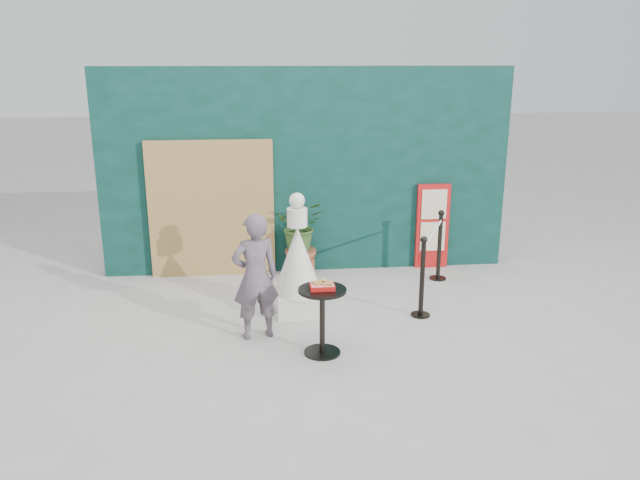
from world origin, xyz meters
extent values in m
plane|color=#ADAAA5|center=(0.00, 0.00, 0.00)|extent=(60.00, 60.00, 0.00)
cube|color=#0A2E24|center=(0.00, 3.15, 1.50)|extent=(6.00, 0.30, 3.00)
cube|color=tan|center=(-1.40, 2.94, 1.00)|extent=(1.80, 0.08, 2.00)
imported|color=#675864|center=(-0.78, 0.71, 0.73)|extent=(0.61, 0.47, 1.47)
cube|color=red|center=(1.90, 2.96, 0.65)|extent=(0.50, 0.06, 1.30)
cube|color=beige|center=(1.90, 2.92, 1.00)|extent=(0.38, 0.02, 0.45)
cube|color=beige|center=(1.90, 2.92, 0.50)|extent=(0.38, 0.02, 0.45)
cube|color=red|center=(1.90, 2.92, 0.15)|extent=(0.38, 0.02, 0.18)
cube|color=silver|center=(-0.26, 1.34, 0.14)|extent=(0.52, 0.52, 0.28)
cone|color=silver|center=(-0.26, 1.34, 0.71)|extent=(0.61, 0.61, 0.85)
cylinder|color=silver|center=(-0.26, 1.34, 1.25)|extent=(0.25, 0.25, 0.23)
sphere|color=white|center=(-0.26, 1.34, 1.46)|extent=(0.19, 0.19, 0.19)
cylinder|color=black|center=(-0.08, 0.21, 0.01)|extent=(0.40, 0.40, 0.02)
cylinder|color=black|center=(-0.08, 0.21, 0.36)|extent=(0.06, 0.06, 0.72)
cylinder|color=black|center=(-0.08, 0.21, 0.73)|extent=(0.52, 0.52, 0.03)
cube|color=red|center=(-0.08, 0.21, 0.78)|extent=(0.26, 0.19, 0.05)
cube|color=red|center=(-0.08, 0.21, 0.80)|extent=(0.24, 0.17, 0.00)
cube|color=gold|center=(-0.12, 0.22, 0.82)|extent=(0.15, 0.14, 0.02)
cube|color=#CB8C4A|center=(-0.03, 0.19, 0.82)|extent=(0.13, 0.13, 0.02)
cone|color=yellow|center=(-0.06, 0.26, 0.83)|extent=(0.06, 0.06, 0.06)
cylinder|color=#964231|center=(-0.12, 2.78, 0.17)|extent=(0.41, 0.41, 0.34)
cylinder|color=brown|center=(-0.12, 2.78, 0.37)|extent=(0.45, 0.45, 0.06)
imported|color=#325123|center=(-0.12, 2.78, 0.77)|extent=(0.67, 0.58, 0.75)
cylinder|color=black|center=(1.26, 1.11, 0.01)|extent=(0.24, 0.24, 0.02)
cylinder|color=black|center=(1.26, 1.11, 0.48)|extent=(0.06, 0.06, 0.96)
sphere|color=black|center=(1.26, 1.11, 0.99)|extent=(0.09, 0.09, 0.09)
cylinder|color=black|center=(1.86, 2.41, 0.01)|extent=(0.24, 0.24, 0.02)
cylinder|color=black|center=(1.86, 2.41, 0.48)|extent=(0.06, 0.06, 0.96)
sphere|color=black|center=(1.86, 2.41, 0.99)|extent=(0.09, 0.09, 0.09)
cylinder|color=white|center=(1.56, 1.76, 0.88)|extent=(0.63, 1.31, 0.03)
camera|label=1|loc=(-0.74, -5.96, 3.10)|focal=35.00mm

